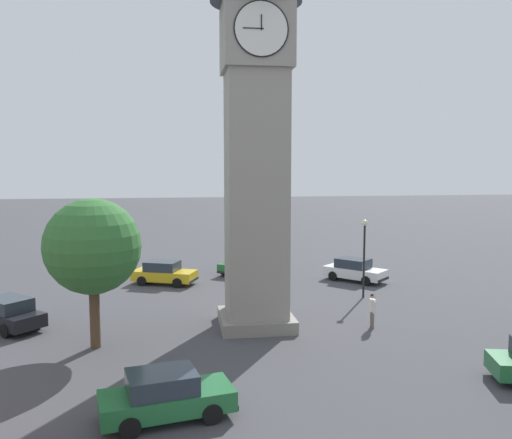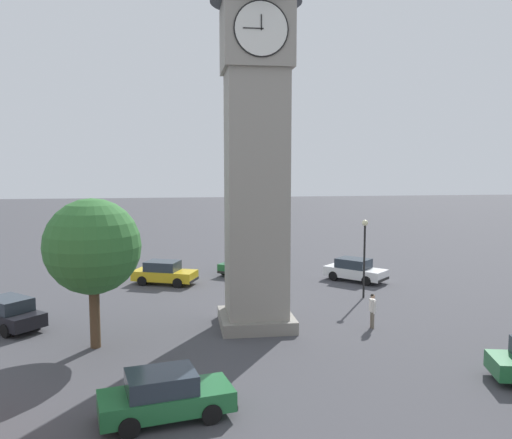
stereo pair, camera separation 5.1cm
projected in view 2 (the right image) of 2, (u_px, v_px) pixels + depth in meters
The scene contains 10 objects.
ground_plane at pixel (256, 326), 25.87m from camera, with size 200.00×200.00×0.00m, color #424247.
clock_tower at pixel (256, 58), 24.51m from camera, with size 4.26×4.26×21.92m.
car_silver_kerb at pixel (165, 395), 16.35m from camera, with size 4.39×2.50×1.53m.
car_red_corner at pixel (355, 270), 35.67m from camera, with size 4.07×4.15×1.53m.
car_white_side at pixel (242, 262), 38.36m from camera, with size 3.79×4.33×1.53m.
car_black_far at pixel (7, 313), 25.36m from camera, with size 4.18×4.03×1.53m.
car_green_alley at pixel (164, 273), 34.76m from camera, with size 4.46×3.09×1.53m.
pedestrian at pixel (372, 308), 25.40m from camera, with size 0.23×0.56×1.69m.
tree at pixel (93, 247), 22.38m from camera, with size 4.10×4.10×6.48m.
lamp_post at pixel (365, 245), 30.97m from camera, with size 0.36×0.36×4.66m.
Camera 2 is at (3.56, 24.92, 7.92)m, focal length 36.99 mm.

